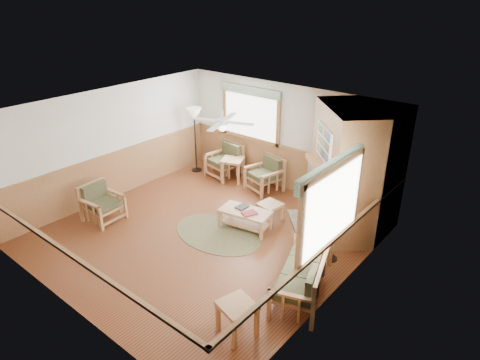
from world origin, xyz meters
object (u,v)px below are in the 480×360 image
Objects in this scene: armchair_back_right at (264,174)px; coffee_table at (245,220)px; armchair_back_left at (224,161)px; armchair_left at (103,203)px; end_table_chairs at (232,170)px; end_table_sofa at (237,319)px; floor_lamp_left at (195,140)px; floor_lamp_right at (334,222)px; sofa at (303,270)px; footstool at (270,212)px.

armchair_back_right is 1.98m from coffee_table.
armchair_left is at bearing -88.62° from armchair_back_left.
armchair_back_right is 3.97m from armchair_left.
end_table_chairs reaches higher than end_table_sofa.
armchair_back_left is 0.83× the size of coffee_table.
floor_lamp_right is (5.04, -1.42, -0.08)m from floor_lamp_left.
sofa is 1.67× the size of coffee_table.
floor_lamp_right reaches higher than coffee_table.
armchair_back_right is (-2.87, 2.77, 0.01)m from sofa.
armchair_back_left is at bearing 130.59° from coffee_table.
armchair_back_right reaches higher than footstool.
armchair_left is 0.46× the size of floor_lamp_left.
footstool is 0.28× the size of floor_lamp_right.
end_table_chairs is at bearing -144.34° from sofa.
coffee_table is 1.90× the size of end_table_sofa.
armchair_back_left is 0.55× the size of floor_lamp_right.
floor_lamp_left is at bearing -136.16° from sofa.
footstool is (2.01, -1.07, -0.11)m from end_table_chairs.
armchair_back_right is (1.36, 0.00, -0.02)m from armchair_back_left.
footstool is (-1.65, 3.13, -0.09)m from end_table_sofa.
floor_lamp_left reaches higher than end_table_sofa.
armchair_back_left is 5.86m from end_table_sofa.
footstool is at bearing 164.82° from floor_lamp_right.
sofa is at bearing -35.43° from coffee_table.
end_table_chairs is 1.33× the size of footstool.
armchair_back_right is at bearing 104.62° from coffee_table.
end_table_chairs is at bearing -1.78° from armchair_back_left.
end_table_sofa is 3.54m from footstool.
end_table_sofa reaches higher than coffee_table.
end_table_sofa is (4.02, -4.26, -0.17)m from armchair_back_left.
end_table_sofa reaches higher than footstool.
end_table_chairs is (0.35, -0.07, -0.15)m from armchair_back_left.
armchair_left reaches higher than coffee_table.
sofa is 3.95× the size of footstool.
footstool is at bearing 117.86° from end_table_sofa.
end_table_sofa is at bearing -48.83° from end_table_chairs.
armchair_back_right reaches higher than coffee_table.
sofa is 2.97× the size of end_table_chairs.
end_table_sofa is at bearing -39.67° from floor_lamp_left.
footstool is at bearing -16.27° from armchair_back_left.
floor_lamp_right reaches higher than end_table_chairs.
armchair_back_left is at bearing -164.59° from armchair_back_right.
end_table_sofa is (2.66, -4.26, -0.15)m from armchair_back_right.
sofa is at bearing -85.11° from armchair_left.
armchair_left is 3.19m from coffee_table.
armchair_left is at bearing -140.29° from footstool.
floor_lamp_right is (3.82, -1.56, 0.52)m from end_table_chairs.
armchair_back_right reaches higher than end_table_chairs.
footstool is (2.37, -1.14, -0.25)m from armchair_back_left.
armchair_back_left is 1.09× the size of armchair_left.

